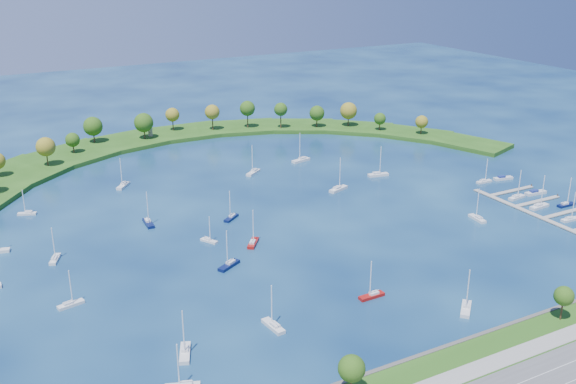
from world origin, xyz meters
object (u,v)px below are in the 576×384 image
moored_boat_8 (148,222)px  docked_boat_6 (539,206)px  moored_boat_16 (229,264)px  docked_boat_9 (535,193)px  harbor_tower (150,132)px  moored_boat_17 (372,295)px  moored_boat_1 (253,172)px  moored_boat_19 (209,240)px  moored_boat_2 (70,303)px  moored_boat_18 (123,185)px  moored_boat_11 (185,351)px  moored_boat_14 (301,159)px  docked_boat_8 (517,197)px  docked_boat_11 (503,178)px  moored_boat_9 (273,325)px  moored_boat_10 (378,174)px  dock_system (572,221)px  moored_boat_4 (231,217)px  moored_boat_7 (477,218)px  docked_boat_10 (484,181)px  docked_boat_7 (566,204)px  moored_boat_0 (338,188)px  moored_boat_20 (55,258)px  docked_boat_4 (570,218)px  moored_boat_5 (253,242)px  moored_boat_3 (27,213)px

moored_boat_8 → docked_boat_6: size_ratio=0.98×
moored_boat_16 → docked_boat_9: bearing=150.9°
harbor_tower → moored_boat_17: (5.32, -188.51, -3.09)m
moored_boat_1 → moored_boat_19: moored_boat_1 is taller
moored_boat_2 → docked_boat_9: size_ratio=1.12×
moored_boat_16 → moored_boat_18: bearing=-113.4°
moored_boat_2 → moored_boat_11: 41.73m
moored_boat_14 → docked_boat_8: moored_boat_14 is taller
moored_boat_16 → docked_boat_11: bearing=159.0°
moored_boat_2 → moored_boat_18: moored_boat_18 is taller
moored_boat_18 → docked_boat_9: 167.00m
moored_boat_19 → docked_boat_11: bearing=60.0°
moored_boat_9 → moored_boat_11: moored_boat_11 is taller
moored_boat_9 → moored_boat_10: size_ratio=0.91×
dock_system → moored_boat_2: 172.23m
moored_boat_2 → moored_boat_4: 73.23m
dock_system → moored_boat_18: (-132.04, 113.12, 0.57)m
moored_boat_9 → moored_boat_1: bearing=-29.1°
moored_boat_18 → harbor_tower: bearing=-167.6°
moored_boat_7 → docked_boat_10: (31.37, 29.12, -0.03)m
moored_boat_4 → dock_system: bearing=112.9°
moored_boat_9 → moored_boat_14: moored_boat_14 is taller
moored_boat_7 → docked_boat_7: moored_boat_7 is taller
harbor_tower → docked_boat_11: (112.96, -131.79, -3.34)m
moored_boat_0 → moored_boat_10: bearing=-4.4°
moored_boat_11 → docked_boat_6: bearing=122.9°
docked_boat_8 → moored_boat_2: bearing=173.1°
moored_boat_9 → docked_boat_6: (126.83, 27.08, 0.02)m
moored_boat_2 → moored_boat_20: moored_boat_20 is taller
moored_boat_11 → moored_boat_20: (-18.35, 67.98, -0.05)m
moored_boat_1 → moored_boat_2: size_ratio=1.23×
docked_boat_4 → docked_boat_6: bearing=93.1°
moored_boat_10 → moored_boat_11: size_ratio=1.06×
moored_boat_20 → docked_boat_4: moored_boat_20 is taller
moored_boat_0 → moored_boat_19: bearing=178.1°
moored_boat_14 → moored_boat_18: moored_boat_14 is taller
moored_boat_14 → moored_boat_5: bearing=37.8°
moored_boat_8 → docked_boat_6: bearing=70.7°
moored_boat_18 → docked_boat_4: size_ratio=1.16×
moored_boat_17 → docked_boat_8: 102.34m
moored_boat_11 → docked_boat_8: (151.06, 38.83, -0.02)m
docked_boat_4 → docked_boat_6: (-0.03, 14.07, 0.06)m
moored_boat_8 → moored_boat_17: bearing=28.9°
moored_boat_10 → moored_boat_19: 94.38m
dock_system → moored_boat_11: size_ratio=6.52×
moored_boat_8 → docked_boat_4: moored_boat_8 is taller
moored_boat_3 → docked_boat_6: 191.37m
docked_boat_9 → docked_boat_11: size_ratio=1.07×
moored_boat_8 → docked_boat_9: (145.38, -43.28, -0.23)m
moored_boat_4 → moored_boat_20: bearing=-33.3°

